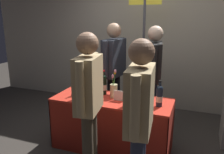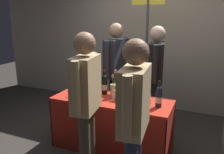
{
  "view_description": "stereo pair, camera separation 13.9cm",
  "coord_description": "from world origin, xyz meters",
  "px_view_note": "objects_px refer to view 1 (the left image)",
  "views": [
    {
      "loc": [
        1.04,
        -2.76,
        1.81
      ],
      "look_at": [
        0.0,
        0.0,
        1.02
      ],
      "focal_mm": 37.83,
      "sensor_mm": 36.0,
      "label": 1
    },
    {
      "loc": [
        1.17,
        -2.71,
        1.81
      ],
      "look_at": [
        0.0,
        0.0,
        1.02
      ],
      "focal_mm": 37.83,
      "sensor_mm": 36.0,
      "label": 2
    }
  ],
  "objects_px": {
    "wine_glass_near_vendor": "(126,99)",
    "taster_foreground_right": "(89,96)",
    "flower_vase": "(114,89)",
    "booth_signpost": "(144,42)",
    "display_bottle_0": "(133,93)",
    "tasting_table": "(112,115)",
    "featured_wine_bottle": "(104,84)",
    "vendor_presenter": "(114,65)"
  },
  "relations": [
    {
      "from": "wine_glass_near_vendor",
      "to": "taster_foreground_right",
      "type": "bearing_deg",
      "value": -117.76
    },
    {
      "from": "flower_vase",
      "to": "booth_signpost",
      "type": "xyz_separation_m",
      "value": [
        0.14,
        1.06,
        0.53
      ]
    },
    {
      "from": "taster_foreground_right",
      "to": "display_bottle_0",
      "type": "bearing_deg",
      "value": -35.85
    },
    {
      "from": "tasting_table",
      "to": "wine_glass_near_vendor",
      "type": "xyz_separation_m",
      "value": [
        0.25,
        -0.19,
        0.32
      ]
    },
    {
      "from": "featured_wine_bottle",
      "to": "display_bottle_0",
      "type": "height_order",
      "value": "featured_wine_bottle"
    },
    {
      "from": "display_bottle_0",
      "to": "vendor_presenter",
      "type": "distance_m",
      "value": 0.97
    },
    {
      "from": "vendor_presenter",
      "to": "tasting_table",
      "type": "bearing_deg",
      "value": 26.26
    },
    {
      "from": "tasting_table",
      "to": "featured_wine_bottle",
      "type": "relative_size",
      "value": 4.57
    },
    {
      "from": "tasting_table",
      "to": "wine_glass_near_vendor",
      "type": "bearing_deg",
      "value": -36.51
    },
    {
      "from": "featured_wine_bottle",
      "to": "vendor_presenter",
      "type": "relative_size",
      "value": 0.21
    },
    {
      "from": "tasting_table",
      "to": "vendor_presenter",
      "type": "distance_m",
      "value": 0.93
    },
    {
      "from": "featured_wine_bottle",
      "to": "wine_glass_near_vendor",
      "type": "xyz_separation_m",
      "value": [
        0.43,
        -0.33,
        -0.05
      ]
    },
    {
      "from": "taster_foreground_right",
      "to": "booth_signpost",
      "type": "distance_m",
      "value": 1.84
    },
    {
      "from": "flower_vase",
      "to": "featured_wine_bottle",
      "type": "bearing_deg",
      "value": 156.64
    },
    {
      "from": "tasting_table",
      "to": "booth_signpost",
      "type": "relative_size",
      "value": 0.72
    },
    {
      "from": "tasting_table",
      "to": "flower_vase",
      "type": "distance_m",
      "value": 0.35
    },
    {
      "from": "display_bottle_0",
      "to": "flower_vase",
      "type": "xyz_separation_m",
      "value": [
        -0.31,
        0.12,
        -0.03
      ]
    },
    {
      "from": "featured_wine_bottle",
      "to": "tasting_table",
      "type": "bearing_deg",
      "value": -38.49
    },
    {
      "from": "vendor_presenter",
      "to": "taster_foreground_right",
      "type": "height_order",
      "value": "vendor_presenter"
    },
    {
      "from": "tasting_table",
      "to": "taster_foreground_right",
      "type": "relative_size",
      "value": 0.96
    },
    {
      "from": "wine_glass_near_vendor",
      "to": "taster_foreground_right",
      "type": "relative_size",
      "value": 0.08
    },
    {
      "from": "tasting_table",
      "to": "display_bottle_0",
      "type": "xyz_separation_m",
      "value": [
        0.31,
        -0.06,
        0.37
      ]
    },
    {
      "from": "wine_glass_near_vendor",
      "to": "booth_signpost",
      "type": "relative_size",
      "value": 0.06
    },
    {
      "from": "vendor_presenter",
      "to": "booth_signpost",
      "type": "height_order",
      "value": "booth_signpost"
    },
    {
      "from": "featured_wine_bottle",
      "to": "taster_foreground_right",
      "type": "distance_m",
      "value": 0.84
    },
    {
      "from": "tasting_table",
      "to": "featured_wine_bottle",
      "type": "bearing_deg",
      "value": 141.51
    },
    {
      "from": "taster_foreground_right",
      "to": "tasting_table",
      "type": "bearing_deg",
      "value": -9.28
    },
    {
      "from": "vendor_presenter",
      "to": "booth_signpost",
      "type": "bearing_deg",
      "value": 144.0
    },
    {
      "from": "display_bottle_0",
      "to": "tasting_table",
      "type": "bearing_deg",
      "value": 168.8
    },
    {
      "from": "featured_wine_bottle",
      "to": "flower_vase",
      "type": "height_order",
      "value": "flower_vase"
    },
    {
      "from": "tasting_table",
      "to": "vendor_presenter",
      "type": "height_order",
      "value": "vendor_presenter"
    },
    {
      "from": "wine_glass_near_vendor",
      "to": "taster_foreground_right",
      "type": "height_order",
      "value": "taster_foreground_right"
    },
    {
      "from": "featured_wine_bottle",
      "to": "booth_signpost",
      "type": "distance_m",
      "value": 1.15
    },
    {
      "from": "taster_foreground_right",
      "to": "booth_signpost",
      "type": "height_order",
      "value": "booth_signpost"
    },
    {
      "from": "wine_glass_near_vendor",
      "to": "vendor_presenter",
      "type": "height_order",
      "value": "vendor_presenter"
    },
    {
      "from": "featured_wine_bottle",
      "to": "vendor_presenter",
      "type": "bearing_deg",
      "value": 96.44
    },
    {
      "from": "featured_wine_bottle",
      "to": "flower_vase",
      "type": "xyz_separation_m",
      "value": [
        0.18,
        -0.08,
        -0.03
      ]
    },
    {
      "from": "display_bottle_0",
      "to": "taster_foreground_right",
      "type": "bearing_deg",
      "value": -117.0
    },
    {
      "from": "flower_vase",
      "to": "taster_foreground_right",
      "type": "xyz_separation_m",
      "value": [
        -0.0,
        -0.74,
        0.15
      ]
    },
    {
      "from": "taster_foreground_right",
      "to": "wine_glass_near_vendor",
      "type": "bearing_deg",
      "value": -36.61
    },
    {
      "from": "featured_wine_bottle",
      "to": "wine_glass_near_vendor",
      "type": "distance_m",
      "value": 0.54
    },
    {
      "from": "tasting_table",
      "to": "flower_vase",
      "type": "height_order",
      "value": "flower_vase"
    }
  ]
}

